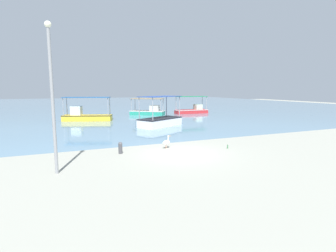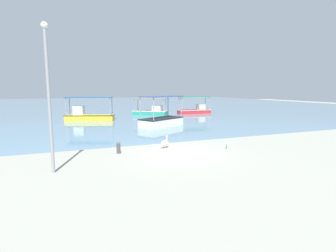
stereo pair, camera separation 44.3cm
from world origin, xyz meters
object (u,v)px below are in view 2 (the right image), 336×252
object	(u,v)px
pelican	(165,142)
lamp_post	(48,91)
fishing_boat_near_left	(88,115)
fishing_boat_outer	(195,110)
glass_bottle	(226,147)
fishing_boat_far_right	(151,111)
fishing_boat_near_right	(161,120)
mooring_bollard	(118,147)

from	to	relation	value
pelican	lamp_post	xyz separation A→B (m)	(-6.31, -2.65, 3.20)
fishing_boat_near_left	fishing_boat_outer	bearing A→B (deg)	12.14
fishing_boat_near_left	glass_bottle	world-z (taller)	fishing_boat_near_left
fishing_boat_far_right	fishing_boat_outer	size ratio (longest dim) A/B	1.00
fishing_boat_far_right	fishing_boat_near_left	world-z (taller)	fishing_boat_near_left
pelican	lamp_post	distance (m)	7.55
fishing_boat_near_left	pelican	xyz separation A→B (m)	(3.26, -16.55, -0.25)
fishing_boat_outer	pelican	distance (m)	23.43
fishing_boat_near_right	glass_bottle	size ratio (longest dim) A/B	18.56
fishing_boat_far_right	pelican	world-z (taller)	fishing_boat_far_right
mooring_bollard	fishing_boat_near_right	bearing A→B (deg)	57.11
glass_bottle	fishing_boat_near_right	bearing A→B (deg)	92.36
fishing_boat_outer	glass_bottle	world-z (taller)	fishing_boat_outer
glass_bottle	fishing_boat_far_right	bearing A→B (deg)	84.48
fishing_boat_near_right	fishing_boat_near_left	xyz separation A→B (m)	(-6.32, 7.49, 0.04)
fishing_boat_near_left	pelican	bearing A→B (deg)	-78.85
pelican	mooring_bollard	distance (m)	2.96
fishing_boat_near_left	fishing_boat_near_right	bearing A→B (deg)	-49.85
fishing_boat_outer	glass_bottle	xyz separation A→B (m)	(-8.86, -21.42, -0.44)
pelican	glass_bottle	world-z (taller)	pelican
fishing_boat_far_right	lamp_post	size ratio (longest dim) A/B	0.77
fishing_boat_outer	lamp_post	world-z (taller)	lamp_post
fishing_boat_far_right	mooring_bollard	bearing A→B (deg)	-112.64
fishing_boat_outer	mooring_bollard	distance (m)	25.29
fishing_boat_far_right	glass_bottle	world-z (taller)	fishing_boat_far_right
fishing_boat_far_right	mooring_bollard	xyz separation A→B (m)	(-8.55, -20.49, -0.18)
lamp_post	glass_bottle	world-z (taller)	lamp_post
fishing_boat_far_right	glass_bottle	xyz separation A→B (m)	(-2.10, -21.78, -0.44)
fishing_boat_near_left	mooring_bollard	world-z (taller)	fishing_boat_near_left
fishing_boat_far_right	fishing_boat_near_left	size ratio (longest dim) A/B	0.87
glass_bottle	lamp_post	bearing A→B (deg)	-173.38
fishing_boat_near_right	lamp_post	bearing A→B (deg)	-128.64
fishing_boat_far_right	fishing_boat_near_right	xyz separation A→B (m)	(-2.54, -11.20, 0.04)
fishing_boat_near_right	lamp_post	distance (m)	15.29
fishing_boat_near_right	mooring_bollard	size ratio (longest dim) A/B	7.36
fishing_boat_far_right	fishing_boat_outer	world-z (taller)	fishing_boat_outer
fishing_boat_near_left	lamp_post	distance (m)	19.66
mooring_bollard	fishing_boat_outer	bearing A→B (deg)	52.76
fishing_boat_outer	lamp_post	distance (m)	29.43
fishing_boat_far_right	fishing_boat_outer	bearing A→B (deg)	-2.99
glass_bottle	mooring_bollard	bearing A→B (deg)	168.70
fishing_boat_outer	pelican	size ratio (longest dim) A/B	6.23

